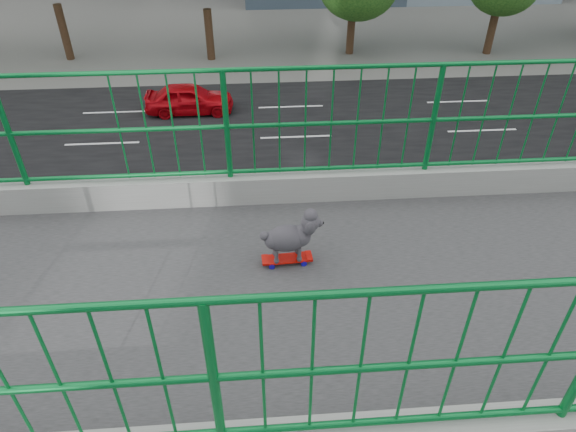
{
  "coord_description": "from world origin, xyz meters",
  "views": [
    {
      "loc": [
        2.99,
        -1.74,
        10.03
      ],
      "look_at": [
        -0.95,
        -1.45,
        7.1
      ],
      "focal_mm": 31.68,
      "sensor_mm": 36.0,
      "label": 1
    }
  ],
  "objects_px": {
    "car_0": "(326,298)",
    "car_1": "(193,225)",
    "poodle": "(290,236)",
    "car_4": "(189,98)",
    "skateboard": "(287,259)"
  },
  "relations": [
    {
      "from": "poodle",
      "to": "car_1",
      "type": "relative_size",
      "value": 0.12
    },
    {
      "from": "poodle",
      "to": "car_0",
      "type": "relative_size",
      "value": 0.14
    },
    {
      "from": "skateboard",
      "to": "car_1",
      "type": "relative_size",
      "value": 0.1
    },
    {
      "from": "car_0",
      "to": "car_1",
      "type": "height_order",
      "value": "car_1"
    },
    {
      "from": "skateboard",
      "to": "car_4",
      "type": "relative_size",
      "value": 0.12
    },
    {
      "from": "skateboard",
      "to": "car_1",
      "type": "xyz_separation_m",
      "value": [
        -8.82,
        -2.2,
        -6.27
      ]
    },
    {
      "from": "skateboard",
      "to": "poodle",
      "type": "height_order",
      "value": "poodle"
    },
    {
      "from": "skateboard",
      "to": "poodle",
      "type": "relative_size",
      "value": 0.82
    },
    {
      "from": "car_0",
      "to": "car_1",
      "type": "relative_size",
      "value": 0.87
    },
    {
      "from": "poodle",
      "to": "car_1",
      "type": "distance_m",
      "value": 11.19
    },
    {
      "from": "skateboard",
      "to": "car_1",
      "type": "bearing_deg",
      "value": -169.52
    },
    {
      "from": "poodle",
      "to": "car_4",
      "type": "distance_m",
      "value": 19.82
    },
    {
      "from": "car_0",
      "to": "car_1",
      "type": "distance_m",
      "value": 4.8
    },
    {
      "from": "poodle",
      "to": "car_4",
      "type": "height_order",
      "value": "poodle"
    },
    {
      "from": "poodle",
      "to": "car_1",
      "type": "xyz_separation_m",
      "value": [
        -8.81,
        -2.23,
        -6.53
      ]
    }
  ]
}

